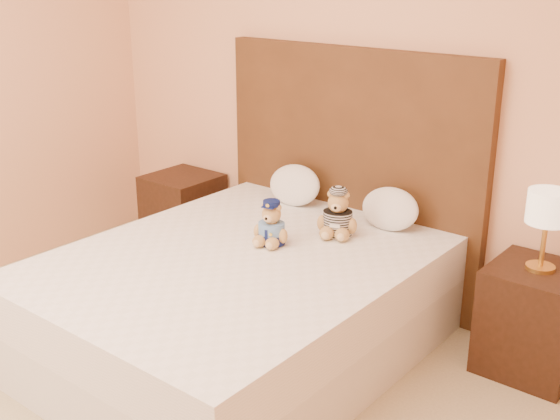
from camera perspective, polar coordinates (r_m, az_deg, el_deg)
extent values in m
cube|color=#E6A67D|center=(4.15, 6.27, 11.04)|extent=(4.00, 0.04, 2.70)
cube|color=white|center=(3.74, -3.33, -9.38)|extent=(1.60, 2.00, 0.30)
cube|color=white|center=(3.61, -3.42, -5.56)|extent=(1.60, 2.00, 0.25)
cube|color=#4E2F17|center=(4.25, 5.68, 2.96)|extent=(1.75, 0.08, 1.50)
cube|color=#331A10|center=(5.01, -7.85, -0.23)|extent=(0.45, 0.45, 0.55)
cube|color=#331A10|center=(3.75, 19.88, -8.38)|extent=(0.45, 0.45, 0.55)
cylinder|color=gold|center=(3.63, 20.39, -4.38)|extent=(0.14, 0.14, 0.02)
cylinder|color=gold|center=(3.58, 20.63, -2.48)|extent=(0.02, 0.02, 0.26)
cylinder|color=#F7E6C1|center=(3.52, 20.98, 0.24)|extent=(0.20, 0.20, 0.16)
ellipsoid|color=white|center=(4.28, 1.19, 2.20)|extent=(0.36, 0.24, 0.26)
ellipsoid|color=white|center=(3.93, 8.94, 0.25)|extent=(0.35, 0.22, 0.24)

